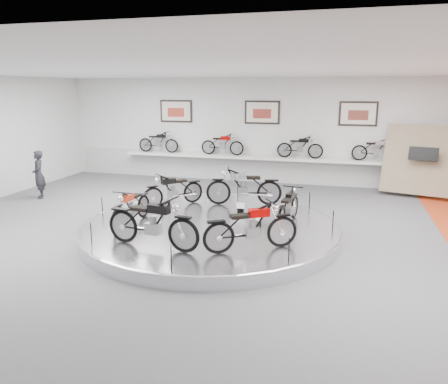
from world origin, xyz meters
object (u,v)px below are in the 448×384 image
(display_platform, at_px, (211,229))
(bike_d, at_px, (131,206))
(shelf, at_px, (260,158))
(bike_f, at_px, (251,227))
(bike_b, at_px, (244,186))
(visitor, at_px, (39,175))
(bike_c, at_px, (173,190))
(bike_e, at_px, (152,222))
(bike_a, at_px, (288,207))

(display_platform, relative_size, bike_d, 4.18)
(shelf, height_order, bike_f, bike_f)
(shelf, bearing_deg, bike_b, -85.06)
(visitor, bearing_deg, bike_d, 22.62)
(shelf, xyz_separation_m, bike_c, (-1.53, -5.06, -0.23))
(bike_d, height_order, visitor, visitor)
(bike_e, distance_m, visitor, 7.19)
(display_platform, xyz_separation_m, bike_f, (1.35, -1.54, 0.66))
(bike_a, distance_m, visitor, 8.66)
(shelf, xyz_separation_m, bike_b, (0.38, -4.41, -0.16))
(bike_a, bearing_deg, display_platform, 110.56)
(shelf, height_order, visitor, visitor)
(bike_d, relative_size, visitor, 0.96)
(bike_b, height_order, visitor, visitor)
(bike_b, distance_m, bike_e, 4.06)
(bike_f, height_order, visitor, visitor)
(shelf, relative_size, bike_b, 5.97)
(bike_a, xyz_separation_m, bike_b, (-1.48, 1.57, 0.09))
(display_platform, bearing_deg, bike_d, -163.89)
(bike_a, height_order, bike_c, bike_c)
(visitor, bearing_deg, bike_b, 50.86)
(bike_c, bearing_deg, bike_d, 30.37)
(bike_f, bearing_deg, display_platform, 98.90)
(bike_c, distance_m, bike_e, 3.37)
(bike_c, distance_m, bike_d, 1.92)
(bike_f, bearing_deg, bike_b, 73.05)
(shelf, bearing_deg, display_platform, -90.00)
(bike_d, distance_m, bike_f, 3.38)
(bike_a, distance_m, bike_b, 2.16)
(visitor, bearing_deg, display_platform, 34.16)
(display_platform, distance_m, bike_d, 2.05)
(bike_c, bearing_deg, bike_b, 149.73)
(display_platform, distance_m, bike_a, 2.00)
(display_platform, bearing_deg, bike_c, 138.73)
(bike_b, relative_size, bike_c, 1.14)
(bike_c, bearing_deg, bike_e, 55.39)
(display_platform, xyz_separation_m, bike_b, (0.38, 1.99, 0.69))
(display_platform, relative_size, shelf, 0.58)
(bike_a, bearing_deg, bike_e, 140.22)
(bike_b, height_order, bike_c, bike_b)
(bike_d, bearing_deg, display_platform, 108.46)
(shelf, xyz_separation_m, bike_a, (1.86, -5.97, -0.25))
(display_platform, distance_m, visitor, 6.99)
(shelf, distance_m, visitor, 7.90)
(shelf, xyz_separation_m, bike_f, (1.35, -7.94, -0.19))
(shelf, height_order, bike_b, bike_b)
(bike_a, height_order, bike_d, same)
(bike_e, distance_m, bike_f, 2.07)
(bike_c, bearing_deg, bike_f, 85.84)
(bike_e, bearing_deg, bike_d, 139.58)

